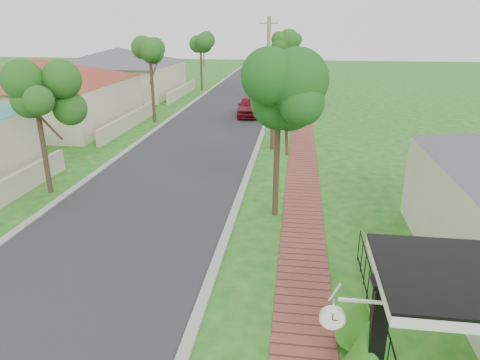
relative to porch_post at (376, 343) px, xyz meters
The scene contains 15 objects.
ground 4.79m from the porch_post, 167.60° to the left, with size 160.00×160.00×0.00m, color #1C5F16.
road 22.34m from the porch_post, 109.77° to the left, with size 7.00×120.00×0.02m, color #28282B.
kerb_right 21.39m from the porch_post, 100.52° to the left, with size 0.30×120.00×0.10m, color #9E9E99.
kerb_left 23.83m from the porch_post, 118.07° to the left, with size 0.30×120.00×0.10m, color #9E9E99.
sidewalk 21.07m from the porch_post, 93.54° to the left, with size 1.50×120.00×0.03m, color brown.
porch_post is the anchor object (origin of this frame).
picket_fence 1.21m from the porch_post, 70.71° to the left, with size 0.03×8.02×1.00m.
street_trees 29.02m from the porch_post, 104.93° to the left, with size 10.70×37.65×5.89m.
far_house_red 28.70m from the porch_post, 132.91° to the left, with size 15.56×15.56×4.60m.
far_house_grey 40.09m from the porch_post, 119.15° to the left, with size 15.56×15.56×4.60m.
parked_car_red 26.75m from the porch_post, 101.67° to the left, with size 1.78×4.42×1.51m, color maroon.
parked_car_white 36.52m from the porch_post, 98.07° to the left, with size 1.62×4.66×1.53m, color silver.
near_tree 9.00m from the porch_post, 106.37° to the left, with size 2.21×2.21×5.67m.
utility_pole 21.47m from the porch_post, 99.86° to the left, with size 1.20×0.24×7.23m.
station_clock 1.27m from the porch_post, 155.23° to the right, with size 1.08×0.13×0.65m.
Camera 1 is at (2.87, -7.84, 6.83)m, focal length 32.00 mm.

